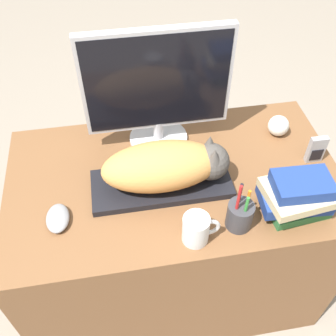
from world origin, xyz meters
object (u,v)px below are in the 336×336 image
object	(u,v)px
computer_mouse	(58,218)
coffee_mug	(197,229)
baseball	(278,126)
book_stack	(298,195)
keyboard	(162,184)
cat	(169,165)
phone	(316,150)
pen_cup	(240,215)
monitor	(157,88)

from	to	relation	value
computer_mouse	coffee_mug	size ratio (longest dim) A/B	0.98
computer_mouse	baseball	xyz separation A→B (m)	(0.79, 0.27, 0.02)
coffee_mug	baseball	bearing A→B (deg)	45.20
coffee_mug	book_stack	world-z (taller)	book_stack
keyboard	cat	size ratio (longest dim) A/B	1.12
computer_mouse	baseball	world-z (taller)	baseball
keyboard	baseball	world-z (taller)	baseball
phone	book_stack	size ratio (longest dim) A/B	0.47
pen_cup	baseball	size ratio (longest dim) A/B	2.46
monitor	coffee_mug	xyz separation A→B (m)	(0.04, -0.43, -0.18)
cat	phone	bearing A→B (deg)	3.43
computer_mouse	baseball	bearing A→B (deg)	18.62
baseball	book_stack	size ratio (longest dim) A/B	0.35
coffee_mug	baseball	world-z (taller)	coffee_mug
cat	computer_mouse	distance (m)	0.37
monitor	computer_mouse	distance (m)	0.51
pen_cup	phone	xyz separation A→B (m)	(0.33, 0.21, 0.00)
pen_cup	phone	world-z (taller)	pen_cup
monitor	phone	bearing A→B (deg)	-20.39
pen_cup	coffee_mug	bearing A→B (deg)	-168.48
keyboard	coffee_mug	bearing A→B (deg)	-72.22
book_stack	keyboard	bearing A→B (deg)	157.20
monitor	phone	xyz separation A→B (m)	(0.51, -0.19, -0.18)
computer_mouse	coffee_mug	world-z (taller)	coffee_mug
cat	pen_cup	distance (m)	0.26
book_stack	cat	bearing A→B (deg)	155.75
cat	book_stack	xyz separation A→B (m)	(0.36, -0.16, -0.03)
coffee_mug	pen_cup	xyz separation A→B (m)	(0.13, 0.03, 0.00)
monitor	pen_cup	distance (m)	0.48
computer_mouse	phone	xyz separation A→B (m)	(0.86, 0.11, 0.04)
cat	book_stack	size ratio (longest dim) A/B	1.84
pen_cup	baseball	bearing A→B (deg)	54.94
keyboard	computer_mouse	world-z (taller)	computer_mouse
cat	pen_cup	size ratio (longest dim) A/B	2.16
baseball	phone	distance (m)	0.17
pen_cup	baseball	distance (m)	0.45
cat	book_stack	world-z (taller)	cat
keyboard	computer_mouse	xyz separation A→B (m)	(-0.33, -0.08, 0.00)
keyboard	monitor	xyz separation A→B (m)	(0.02, 0.22, 0.22)
pen_cup	computer_mouse	bearing A→B (deg)	169.14
computer_mouse	baseball	distance (m)	0.83
pen_cup	phone	bearing A→B (deg)	32.98
cat	coffee_mug	xyz separation A→B (m)	(0.04, -0.21, -0.05)
pen_cup	book_stack	distance (m)	0.18
cat	phone	world-z (taller)	cat
keyboard	pen_cup	bearing A→B (deg)	-42.43
cat	computer_mouse	xyz separation A→B (m)	(-0.35, -0.08, -0.08)
monitor	computer_mouse	size ratio (longest dim) A/B	4.48
cat	monitor	world-z (taller)	monitor
pen_cup	phone	size ratio (longest dim) A/B	1.81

